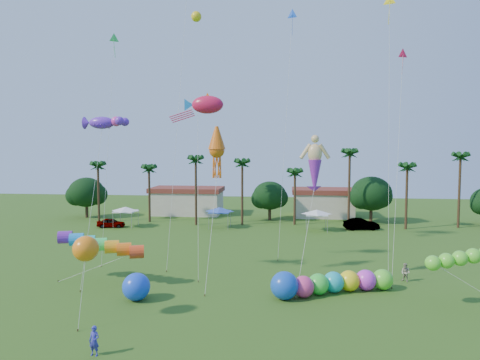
# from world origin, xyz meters

# --- Properties ---
(ground) EXTENTS (160.00, 160.00, 0.00)m
(ground) POSITION_xyz_m (0.00, 0.00, 0.00)
(ground) COLOR #285116
(ground) RESTS_ON ground
(tree_line) EXTENTS (69.46, 8.91, 11.00)m
(tree_line) POSITION_xyz_m (3.57, 44.00, 4.28)
(tree_line) COLOR #3A2819
(tree_line) RESTS_ON ground
(buildings_row) EXTENTS (35.00, 7.00, 4.00)m
(buildings_row) POSITION_xyz_m (-3.09, 50.00, 2.00)
(buildings_row) COLOR beige
(buildings_row) RESTS_ON ground
(tent_row) EXTENTS (31.00, 4.00, 0.60)m
(tent_row) POSITION_xyz_m (-6.00, 36.33, 2.75)
(tent_row) COLOR white
(tent_row) RESTS_ON ground
(car_a) EXTENTS (4.22, 2.20, 1.37)m
(car_a) POSITION_xyz_m (-22.12, 35.58, 0.68)
(car_a) COLOR #4C4C54
(car_a) RESTS_ON ground
(car_b) EXTENTS (5.12, 2.41, 1.62)m
(car_b) POSITION_xyz_m (14.50, 37.79, 0.81)
(car_b) COLOR #4C4C54
(car_b) RESTS_ON ground
(spectator_a) EXTENTS (0.66, 0.48, 1.68)m
(spectator_a) POSITION_xyz_m (-6.76, -2.63, 0.84)
(spectator_a) COLOR #3232AF
(spectator_a) RESTS_ON ground
(spectator_b) EXTENTS (1.00, 0.99, 1.63)m
(spectator_b) POSITION_xyz_m (14.14, 13.17, 0.81)
(spectator_b) COLOR #A09A85
(spectator_b) RESTS_ON ground
(caterpillar_inflatable) EXTENTS (10.24, 5.44, 2.15)m
(caterpillar_inflatable) POSITION_xyz_m (7.14, 9.16, 0.90)
(caterpillar_inflatable) COLOR #D8387D
(caterpillar_inflatable) RESTS_ON ground
(blue_ball) EXTENTS (2.11, 2.11, 2.11)m
(blue_ball) POSITION_xyz_m (-7.52, 6.12, 1.05)
(blue_ball) COLOR blue
(blue_ball) RESTS_ON ground
(rainbow_tube) EXTENTS (9.45, 2.50, 3.54)m
(rainbow_tube) POSITION_xyz_m (-10.66, 9.29, 2.97)
(rainbow_tube) COLOR #E64319
(rainbow_tube) RESTS_ON ground
(green_worm) EXTENTS (8.64, 1.91, 3.95)m
(green_worm) POSITION_xyz_m (14.38, 7.08, 3.29)
(green_worm) COLOR #5EDA30
(green_worm) RESTS_ON ground
(orange_ball_kite) EXTENTS (2.07, 2.57, 5.81)m
(orange_ball_kite) POSITION_xyz_m (-9.32, 1.77, 4.96)
(orange_ball_kite) COLOR orange
(orange_ball_kite) RESTS_ON ground
(merman_kite) EXTENTS (2.81, 5.55, 12.32)m
(merman_kite) POSITION_xyz_m (6.18, 12.22, 10.00)
(merman_kite) COLOR #DCBA7D
(merman_kite) RESTS_ON ground
(fish_kite) EXTENTS (4.66, 5.35, 16.66)m
(fish_kite) POSITION_xyz_m (-3.67, 15.32, 15.71)
(fish_kite) COLOR red
(fish_kite) RESTS_ON ground
(squid_kite) EXTENTS (1.55, 5.39, 13.61)m
(squid_kite) POSITION_xyz_m (-2.28, 12.17, 11.43)
(squid_kite) COLOR orange
(squid_kite) RESTS_ON ground
(lobster_kite) EXTENTS (4.36, 4.94, 14.54)m
(lobster_kite) POSITION_xyz_m (-12.02, 10.69, 13.78)
(lobster_kite) COLOR #6729CF
(lobster_kite) RESTS_ON ground
(delta_kite_red) EXTENTS (1.74, 3.34, 20.22)m
(delta_kite_red) POSITION_xyz_m (13.65, 14.05, 19.14)
(delta_kite_red) COLOR #FB1B49
(delta_kite_red) RESTS_ON ground
(delta_kite_yellow) EXTENTS (1.30, 4.46, 25.84)m
(delta_kite_yellow) POSITION_xyz_m (13.08, 16.91, 24.73)
(delta_kite_yellow) COLOR yellow
(delta_kite_yellow) RESTS_ON ground
(delta_kite_green) EXTENTS (1.07, 4.18, 23.48)m
(delta_kite_green) POSITION_xyz_m (-14.01, 18.41, 22.37)
(delta_kite_green) COLOR #32D85A
(delta_kite_green) RESTS_ON ground
(delta_kite_blue) EXTENTS (1.98, 3.68, 26.47)m
(delta_kite_blue) POSITION_xyz_m (4.21, 22.18, 25.33)
(delta_kite_blue) COLOR blue
(delta_kite_blue) RESTS_ON ground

